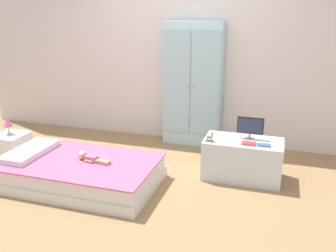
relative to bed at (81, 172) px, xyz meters
The scene contains 13 objects.
ground_plane 0.69m from the bed, 12.00° to the left, with size 10.00×10.00×0.02m, color #99754C.
back_wall 2.20m from the bed, 68.96° to the left, with size 6.40×0.05×2.70m, color silver.
bed is the anchor object (origin of this frame).
pillow 0.64m from the bed, behind, with size 0.32×0.69×0.06m, color silver.
doll 0.20m from the bed, 20.13° to the left, with size 0.39×0.15×0.10m.
nightstand 1.13m from the bed, 167.17° to the left, with size 0.37×0.37×0.36m, color white.
table_lamp 1.19m from the bed, 167.17° to the left, with size 0.11×0.11×0.21m.
wardrobe 1.90m from the bed, 61.58° to the left, with size 0.78×0.26×1.67m.
tv_stand 1.78m from the bed, 22.56° to the left, with size 0.85×0.45×0.44m, color silver.
tv_monitor 1.91m from the bed, 24.12° to the left, with size 0.29×0.10×0.24m.
rocking_horse_toy 1.45m from the bed, 22.20° to the left, with size 0.09×0.04×0.11m.
book_red 1.83m from the bed, 18.78° to the left, with size 0.14×0.11×0.02m, color #CC3838.
book_blue 1.97m from the bed, 17.31° to the left, with size 0.14×0.08×0.02m, color blue.
Camera 1 is at (1.29, -3.20, 1.81)m, focal length 38.31 mm.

